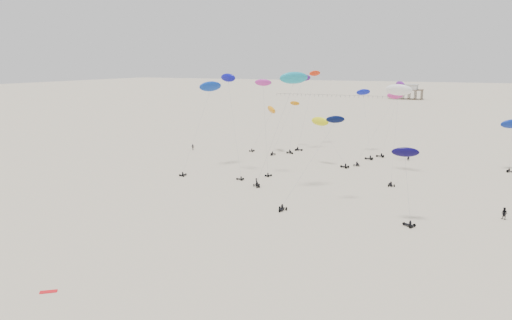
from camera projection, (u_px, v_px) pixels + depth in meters
The scene contains 23 objects.
ground_plane at pixel (376, 126), 191.43m from camera, with size 900.00×900.00×0.00m, color beige.
pavilion_main at pixel (406, 93), 328.67m from camera, with size 21.00×13.00×9.80m.
pier_fence at pixel (329, 96), 350.40m from camera, with size 80.20×0.20×1.50m.
rig_0 at pixel (296, 95), 136.79m from camera, with size 6.80×15.27×22.65m.
rig_1 at pixel (382, 119), 120.26m from camera, with size 9.27×10.79×18.57m.
rig_2 at pixel (392, 112), 129.64m from camera, with size 6.02×8.15×19.60m.
rig_3 at pixel (310, 161), 84.68m from camera, with size 8.61×11.66×17.36m.
rig_5 at pixel (264, 105), 106.81m from camera, with size 4.97×3.86×20.99m.
rig_6 at pixel (289, 92), 94.13m from camera, with size 10.88×5.54×22.87m.
rig_7 at pixel (309, 100), 143.89m from camera, with size 3.61×15.94×23.54m.
rig_8 at pixel (398, 99), 107.54m from camera, with size 6.48×16.35×21.58m.
rig_9 at pixel (406, 171), 75.37m from camera, with size 4.78×4.41×12.03m.
rig_10 at pixel (325, 130), 118.10m from camera, with size 10.53×3.98×12.11m.
rig_11 at pixel (293, 126), 139.68m from camera, with size 6.35×14.40×16.84m.
rig_12 at pixel (230, 93), 108.23m from camera, with size 9.21×8.56×22.42m.
rig_15 at pixel (208, 94), 115.10m from camera, with size 4.99×16.54×21.61m.
rig_16 at pixel (269, 114), 135.71m from camera, with size 8.18×6.18×12.98m.
rig_17 at pixel (365, 110), 132.61m from camera, with size 7.99×14.27×19.18m.
spectator_0 at pixel (257, 188), 98.20m from camera, with size 0.85×0.58×2.33m, color black.
spectator_1 at pixel (504, 220), 78.53m from camera, with size 1.13×0.66×2.32m, color black.
spectator_2 at pixel (193, 150), 140.14m from camera, with size 1.17×0.63×1.98m, color black.
spectator_3 at pixel (408, 161), 124.96m from camera, with size 0.77×0.53×2.11m, color black.
grounded_kite_b at pixel (48, 292), 53.90m from camera, with size 1.80×0.70×0.07m, color red.
Camera 1 is at (36.46, 7.59, 24.49)m, focal length 35.00 mm.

